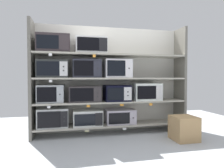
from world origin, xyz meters
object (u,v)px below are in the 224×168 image
Objects in this scene: microwave_0 at (53,118)px; microwave_3 at (51,94)px; microwave_2 at (120,116)px; microwave_1 at (87,118)px; microwave_4 at (85,94)px; microwave_10 at (54,44)px; microwave_7 at (53,69)px; microwave_9 at (117,69)px; microwave_8 at (87,69)px; shipping_carton at (184,128)px; microwave_5 at (117,93)px; microwave_6 at (146,92)px; microwave_11 at (91,46)px.

microwave_3 is at bearing 179.88° from microwave_0.
microwave_1 is at bearing 179.99° from microwave_2.
microwave_3 is at bearing 180.00° from microwave_4.
microwave_2 is 1.80m from microwave_10.
microwave_7 is 1.06× the size of microwave_9.
microwave_8 reaches higher than microwave_0.
microwave_9 is at bearing 146.76° from shipping_carton.
microwave_5 reaches higher than microwave_0.
microwave_0 is at bearing -0.12° from microwave_3.
microwave_1 is at bearing 180.00° from microwave_6.
microwave_10 reaches higher than microwave_11.
microwave_6 reaches higher than microwave_4.
microwave_9 reaches higher than microwave_7.
microwave_2 is 1.05× the size of microwave_7.
microwave_8 is (-0.01, -0.00, 0.90)m from microwave_1.
microwave_0 is 1.00× the size of microwave_1.
microwave_6 reaches higher than microwave_1.
microwave_10 is (-1.73, 0.00, 0.87)m from microwave_6.
microwave_0 is at bearing -179.96° from microwave_1.
microwave_8 is 1.27× the size of shipping_carton.
microwave_7 reaches higher than shipping_carton.
microwave_5 is at bearing 179.98° from microwave_2.
microwave_2 is 0.81m from microwave_4.
microwave_5 is 0.90× the size of microwave_7.
microwave_3 reaches higher than microwave_5.
shipping_carton is (0.94, -0.65, -0.11)m from microwave_2.
microwave_9 reaches higher than microwave_5.
microwave_2 is 0.99× the size of microwave_10.
microwave_8 is at bearing 157.44° from shipping_carton.
microwave_1 is 1.16× the size of microwave_3.
microwave_6 is at bearing 0.01° from microwave_7.
microwave_5 is 0.95× the size of microwave_9.
microwave_4 is (-0.67, -0.00, 0.44)m from microwave_2.
microwave_0 is 1.46m from microwave_9.
microwave_0 is 1.23m from microwave_2.
microwave_10 reaches higher than microwave_2.
microwave_4 reaches higher than shipping_carton.
microwave_3 is 1.12m from microwave_11.
microwave_5 is 1.45m from microwave_10.
microwave_10 reaches higher than shipping_carton.
microwave_6 is 1.79m from microwave_7.
microwave_2 is 0.70m from microwave_6.
microwave_9 is 0.89× the size of microwave_11.
microwave_10 is (0.02, 0.00, 0.44)m from microwave_7.
microwave_7 is (0.04, 0.00, 0.44)m from microwave_3.
shipping_carton is (2.21, -0.65, -0.57)m from microwave_3.
microwave_4 is at bearing -0.00° from microwave_3.
microwave_0 is 0.99× the size of microwave_6.
microwave_4 is 1.15× the size of microwave_9.
microwave_11 is at bearing 0.00° from microwave_7.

